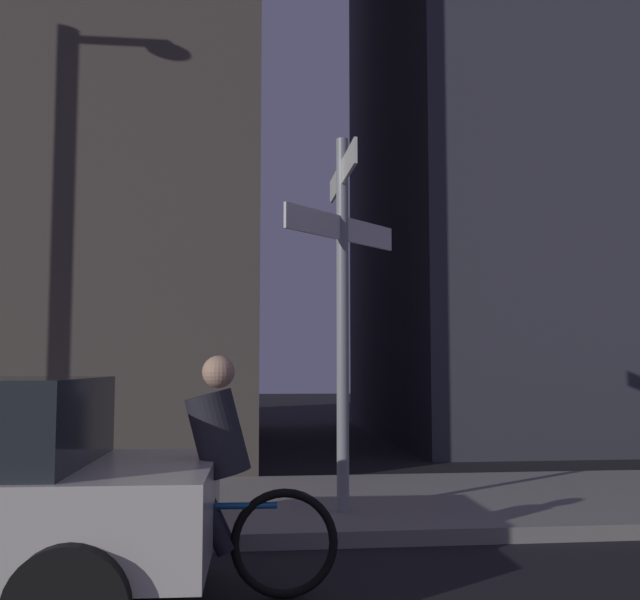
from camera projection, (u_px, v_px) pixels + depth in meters
sidewalk_kerb at (198, 507)px, 7.85m from camera, size 40.00×3.29×0.14m
signpost at (342, 283)px, 7.42m from camera, size 1.25×1.67×3.66m
cyclist at (210, 485)px, 5.03m from camera, size 1.82×0.34×1.61m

